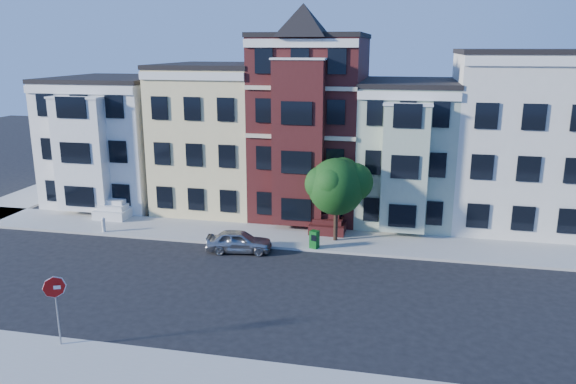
% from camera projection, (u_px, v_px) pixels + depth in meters
% --- Properties ---
extents(ground, '(120.00, 120.00, 0.00)m').
position_uv_depth(ground, '(259.00, 293.00, 26.90)').
color(ground, black).
extents(far_sidewalk, '(60.00, 4.00, 0.15)m').
position_uv_depth(far_sidewalk, '(293.00, 238.00, 34.45)').
color(far_sidewalk, '#9E9B93').
rests_on(far_sidewalk, ground).
extents(house_white, '(8.00, 9.00, 9.00)m').
position_uv_depth(house_white, '(117.00, 141.00, 42.53)').
color(house_white, silver).
rests_on(house_white, ground).
extents(house_yellow, '(7.00, 9.00, 10.00)m').
position_uv_depth(house_yellow, '(217.00, 138.00, 40.78)').
color(house_yellow, beige).
rests_on(house_yellow, ground).
extents(house_brown, '(7.00, 9.00, 12.00)m').
position_uv_depth(house_brown, '(312.00, 127.00, 39.11)').
color(house_brown, '#3F1413').
rests_on(house_brown, ground).
extents(house_green, '(6.00, 9.00, 9.00)m').
position_uv_depth(house_green, '(406.00, 152.00, 38.17)').
color(house_green, '#A0AF94').
rests_on(house_green, ground).
extents(house_cream, '(8.00, 9.00, 11.00)m').
position_uv_depth(house_cream, '(516.00, 141.00, 36.49)').
color(house_cream, silver).
rests_on(house_cream, ground).
extents(street_tree, '(7.04, 7.04, 6.19)m').
position_uv_depth(street_tree, '(336.00, 190.00, 33.03)').
color(street_tree, '#174914').
rests_on(street_tree, far_sidewalk).
extents(parked_car, '(3.94, 2.02, 1.28)m').
position_uv_depth(parked_car, '(239.00, 241.00, 32.14)').
color(parked_car, '#999AA0').
rests_on(parked_car, ground).
extents(newspaper_box, '(0.58, 0.55, 1.04)m').
position_uv_depth(newspaper_box, '(314.00, 239.00, 32.37)').
color(newspaper_box, '#0C5418').
rests_on(newspaper_box, far_sidewalk).
extents(fire_hydrant, '(0.32, 0.32, 0.74)m').
position_uv_depth(fire_hydrant, '(104.00, 226.00, 35.22)').
color(fire_hydrant, silver).
rests_on(fire_hydrant, far_sidewalk).
extents(stop_sign, '(0.87, 0.43, 3.22)m').
position_uv_depth(stop_sign, '(57.00, 306.00, 21.60)').
color(stop_sign, '#AF0C0A').
rests_on(stop_sign, near_sidewalk).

